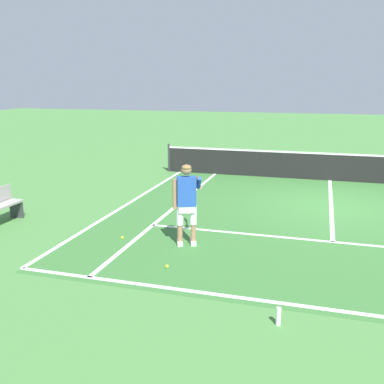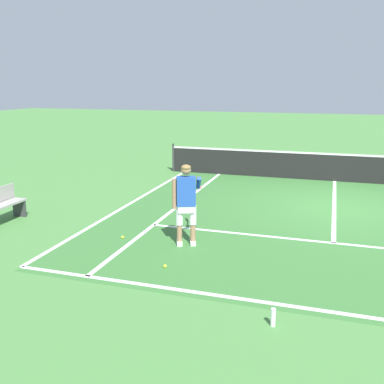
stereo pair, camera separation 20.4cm
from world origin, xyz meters
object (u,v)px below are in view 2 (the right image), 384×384
Objects in this scene: tennis_ball_by_baseline at (123,237)px; water_bottle at (273,317)px; tennis_player at (186,199)px; tennis_ball_near_feet at (165,266)px.

tennis_ball_by_baseline is 4.44m from water_bottle.
tennis_player reaches higher than water_bottle.
tennis_player is at bearing 3.29° from tennis_ball_by_baseline.
tennis_player is 1.59m from tennis_ball_near_feet.
tennis_player is 25.95× the size of tennis_ball_near_feet.
water_bottle is at bearing -33.25° from tennis_ball_near_feet.
tennis_ball_by_baseline is at bearing 144.15° from water_bottle.
water_bottle is (3.60, -2.60, 0.10)m from tennis_ball_by_baseline.
tennis_ball_near_feet is 1.00× the size of tennis_ball_by_baseline.
tennis_ball_near_feet is at bearing -89.71° from tennis_player.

